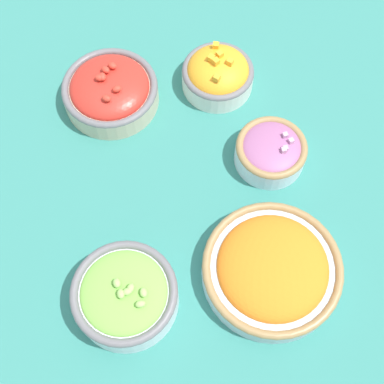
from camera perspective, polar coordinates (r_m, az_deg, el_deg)
The scene contains 6 objects.
ground_plane at distance 0.82m, azimuth 0.00°, elevation -0.87°, with size 3.00×3.00×0.00m, color #337F75.
bowl_lettuce at distance 0.75m, azimuth -7.44°, elevation -10.85°, with size 0.15×0.15×0.07m.
bowl_cherry_tomatoes at distance 0.90m, azimuth -8.96°, elevation 10.67°, with size 0.16×0.16×0.07m.
bowl_carrots at distance 0.77m, azimuth 8.25°, elevation -8.11°, with size 0.20×0.20×0.06m.
bowl_red_onion at distance 0.84m, azimuth 8.15°, elevation 4.37°, with size 0.11×0.11×0.06m.
bowl_squash at distance 0.91m, azimuth 2.52°, elevation 12.48°, with size 0.12×0.12×0.07m.
Camera 1 is at (0.33, 0.00, 0.75)m, focal length 50.00 mm.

